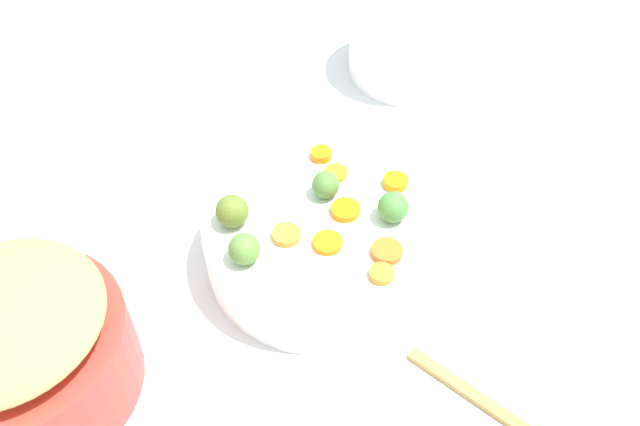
% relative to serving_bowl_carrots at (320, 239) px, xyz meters
% --- Properties ---
extents(tabletop, '(2.40, 2.40, 0.02)m').
position_rel_serving_bowl_carrots_xyz_m(tabletop, '(-0.03, -0.00, -0.05)').
color(tabletop, silver).
rests_on(tabletop, ground).
extents(serving_bowl_carrots, '(0.28, 0.28, 0.07)m').
position_rel_serving_bowl_carrots_xyz_m(serving_bowl_carrots, '(0.00, 0.00, 0.00)').
color(serving_bowl_carrots, white).
rests_on(serving_bowl_carrots, tabletop).
extents(metal_pot, '(0.22, 0.22, 0.10)m').
position_rel_serving_bowl_carrots_xyz_m(metal_pot, '(-0.24, -0.25, 0.01)').
color(metal_pot, red).
rests_on(metal_pot, tabletop).
extents(stuffing_mound, '(0.20, 0.20, 0.05)m').
position_rel_serving_bowl_carrots_xyz_m(stuffing_mound, '(-0.24, -0.25, 0.09)').
color(stuffing_mound, tan).
rests_on(stuffing_mound, metal_pot).
extents(carrot_slice_0, '(0.03, 0.03, 0.01)m').
position_rel_serving_bowl_carrots_xyz_m(carrot_slice_0, '(-0.03, 0.10, 0.04)').
color(carrot_slice_0, orange).
rests_on(carrot_slice_0, serving_bowl_carrots).
extents(carrot_slice_1, '(0.04, 0.04, 0.01)m').
position_rel_serving_bowl_carrots_xyz_m(carrot_slice_1, '(0.09, -0.06, 0.04)').
color(carrot_slice_1, orange).
rests_on(carrot_slice_1, serving_bowl_carrots).
extents(carrot_slice_2, '(0.04, 0.04, 0.01)m').
position_rel_serving_bowl_carrots_xyz_m(carrot_slice_2, '(0.09, -0.03, 0.04)').
color(carrot_slice_2, orange).
rests_on(carrot_slice_2, serving_bowl_carrots).
extents(carrot_slice_3, '(0.05, 0.05, 0.01)m').
position_rel_serving_bowl_carrots_xyz_m(carrot_slice_3, '(0.03, 0.02, 0.04)').
color(carrot_slice_3, orange).
rests_on(carrot_slice_3, serving_bowl_carrots).
extents(carrot_slice_4, '(0.04, 0.04, 0.01)m').
position_rel_serving_bowl_carrots_xyz_m(carrot_slice_4, '(-0.03, -0.04, 0.04)').
color(carrot_slice_4, orange).
rests_on(carrot_slice_4, serving_bowl_carrots).
extents(carrot_slice_5, '(0.04, 0.04, 0.01)m').
position_rel_serving_bowl_carrots_xyz_m(carrot_slice_5, '(0.07, 0.08, 0.04)').
color(carrot_slice_5, orange).
rests_on(carrot_slice_5, serving_bowl_carrots).
extents(carrot_slice_6, '(0.04, 0.04, 0.01)m').
position_rel_serving_bowl_carrots_xyz_m(carrot_slice_6, '(0.02, -0.04, 0.04)').
color(carrot_slice_6, orange).
rests_on(carrot_slice_6, serving_bowl_carrots).
extents(carrot_slice_7, '(0.04, 0.04, 0.01)m').
position_rel_serving_bowl_carrots_xyz_m(carrot_slice_7, '(-0.00, 0.08, 0.04)').
color(carrot_slice_7, orange).
rests_on(carrot_slice_7, serving_bowl_carrots).
extents(brussels_sprout_0, '(0.03, 0.03, 0.03)m').
position_rel_serving_bowl_carrots_xyz_m(brussels_sprout_0, '(-0.00, 0.04, 0.05)').
color(brussels_sprout_0, '#507D38').
rests_on(brussels_sprout_0, serving_bowl_carrots).
extents(brussels_sprout_1, '(0.04, 0.04, 0.04)m').
position_rel_serving_bowl_carrots_xyz_m(brussels_sprout_1, '(-0.10, -0.03, 0.06)').
color(brussels_sprout_1, olive).
rests_on(brussels_sprout_1, serving_bowl_carrots).
extents(brussels_sprout_2, '(0.04, 0.04, 0.04)m').
position_rel_serving_bowl_carrots_xyz_m(brussels_sprout_2, '(0.08, 0.03, 0.06)').
color(brussels_sprout_2, '#4D893D').
rests_on(brussels_sprout_2, serving_bowl_carrots).
extents(brussels_sprout_3, '(0.04, 0.04, 0.04)m').
position_rel_serving_bowl_carrots_xyz_m(brussels_sprout_3, '(-0.06, -0.08, 0.06)').
color(brussels_sprout_3, '#5A883A').
rests_on(brussels_sprout_3, serving_bowl_carrots).
extents(casserole_dish, '(0.20, 0.20, 0.10)m').
position_rel_serving_bowl_carrots_xyz_m(casserole_dish, '(0.03, 0.43, 0.02)').
color(casserole_dish, white).
rests_on(casserole_dish, tabletop).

